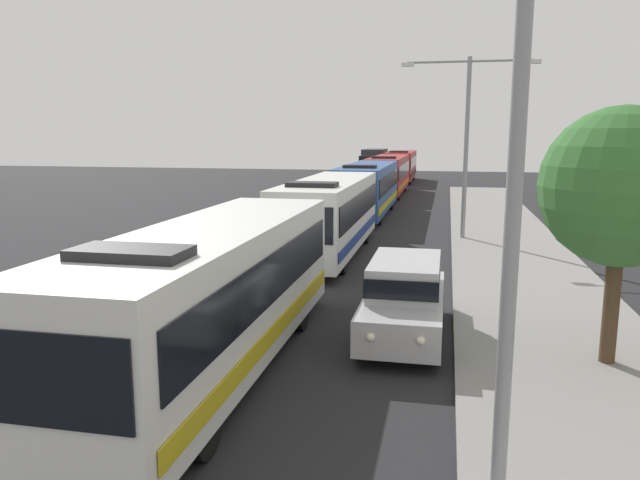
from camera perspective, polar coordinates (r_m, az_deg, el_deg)
The scene contains 10 objects.
bus_lead at distance 12.51m, azimuth -10.11°, elevation -4.90°, with size 2.58×10.61×3.21m.
bus_second_in_line at distance 24.22m, azimuth 0.88°, elevation 2.51°, with size 2.58×10.49×3.21m.
bus_middle at distance 36.06m, azimuth 4.57°, elevation 4.99°, with size 2.58×11.69×3.21m.
bus_fourth_in_line at distance 48.49m, azimuth 6.50°, elevation 6.27°, with size 2.58×11.92×3.21m.
bus_rear at distance 61.67m, azimuth 7.69°, elevation 7.06°, with size 2.58×10.65×3.21m.
white_suv at distance 14.74m, azimuth 8.04°, elevation -5.17°, with size 1.86×5.09×1.90m.
box_truck_oncoming at distance 66.48m, azimuth 5.13°, elevation 7.33°, with size 2.35×6.99×3.15m.
streetlamp_near at distance 7.56m, azimuth 18.37°, elevation 11.45°, with size 5.89×0.28×8.13m.
streetlamp_mid at distance 28.10m, azimuth 13.78°, elevation 10.26°, with size 5.97×0.28×8.05m.
roadside_tree at distance 13.49m, azimuth 26.73°, elevation 4.47°, with size 3.24×3.24×5.31m.
Camera 1 is at (3.30, 0.12, 4.90)m, focal length 33.70 mm.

